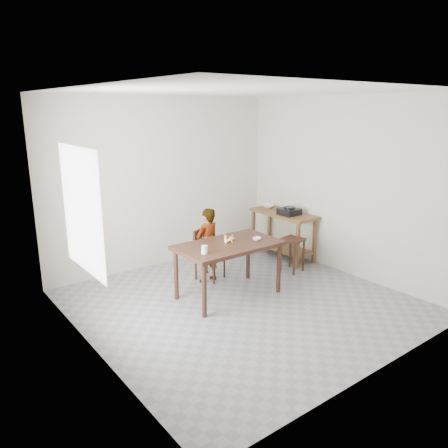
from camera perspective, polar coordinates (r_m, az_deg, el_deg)
floor at (r=5.91m, az=2.39°, el=-10.40°), size 4.00×4.00×0.04m
ceiling at (r=5.35m, az=2.72°, el=17.18°), size 4.00×4.00×0.04m
wall_back at (r=7.11m, az=-7.97°, el=5.42°), size 4.00×0.04×2.70m
wall_front at (r=4.17m, az=20.58°, el=-2.20°), size 4.00×0.04×2.70m
wall_left at (r=4.49m, az=-17.72°, el=-0.77°), size 0.04×4.00×2.70m
wall_right at (r=6.91m, az=15.58°, el=4.75°), size 0.04×4.00×2.70m
window_pane at (r=4.65m, az=-18.13°, el=1.65°), size 0.02×1.10×1.30m
dining_table at (r=5.97m, az=0.58°, el=-6.00°), size 1.40×0.80×0.75m
prep_counter at (r=7.55m, az=7.66°, el=-1.42°), size 0.50×1.20×0.80m
child at (r=6.40m, az=-2.18°, el=-2.81°), size 0.44×0.33×1.12m
dining_chair at (r=6.56m, az=-1.83°, el=-4.00°), size 0.48×0.48×0.76m
stool at (r=6.96m, az=8.90°, el=-3.99°), size 0.35×0.35×0.54m
glass_tumbler at (r=5.44m, az=-2.56°, el=-3.36°), size 0.08×0.08×0.10m
small_bowl at (r=6.01m, az=4.31°, el=-1.94°), size 0.13×0.13×0.04m
banana at (r=5.91m, az=0.70°, el=-2.05°), size 0.21×0.16×0.06m
serving_bowl at (r=7.75m, az=5.84°, el=2.31°), size 0.25×0.25×0.05m
gas_burner at (r=7.29m, az=8.52°, el=1.62°), size 0.31×0.31×0.10m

